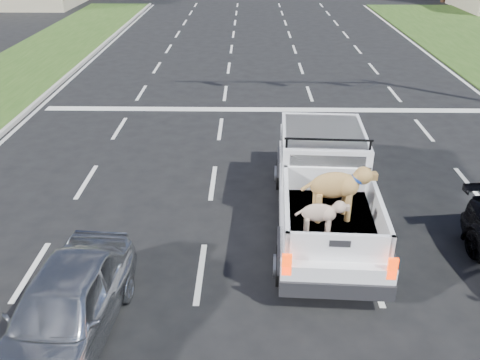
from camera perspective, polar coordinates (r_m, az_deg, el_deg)
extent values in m
plane|color=black|center=(10.60, 5.16, -10.45)|extent=(160.00, 160.00, 0.00)
cube|color=silver|center=(16.36, -14.94, 3.08)|extent=(0.12, 60.00, 0.01)
cube|color=silver|center=(15.77, -2.59, 3.10)|extent=(0.12, 60.00, 0.01)
cube|color=silver|center=(15.95, 10.08, 2.97)|extent=(0.12, 60.00, 0.01)
cube|color=silver|center=(16.86, 21.91, 2.72)|extent=(0.12, 60.00, 0.01)
cube|color=silver|center=(19.47, 3.28, 7.90)|extent=(17.00, 0.45, 0.01)
cylinder|color=black|center=(10.12, 4.93, -9.59)|extent=(0.34, 0.84, 0.82)
cylinder|color=black|center=(10.35, 15.55, -9.69)|extent=(0.34, 0.84, 0.82)
cylinder|color=black|center=(13.54, 4.76, 0.63)|extent=(0.34, 0.84, 0.82)
cylinder|color=black|center=(13.71, 12.65, 0.38)|extent=(0.34, 0.84, 0.82)
cube|color=white|center=(11.74, 9.49, -2.46)|extent=(2.34, 5.83, 0.56)
cube|color=white|center=(12.61, 9.25, 3.54)|extent=(2.11, 2.58, 0.93)
cube|color=black|center=(11.49, 9.73, 1.22)|extent=(1.68, 0.12, 0.67)
cylinder|color=black|center=(11.36, 9.92, 4.49)|extent=(1.95, 0.15, 0.05)
cube|color=black|center=(10.53, 10.15, -4.71)|extent=(2.06, 2.85, 0.06)
cube|color=white|center=(10.30, 5.20, -3.11)|extent=(0.22, 2.76, 0.56)
cube|color=white|center=(10.52, 15.27, -3.35)|extent=(0.22, 2.76, 0.56)
cube|color=white|center=(9.25, 11.06, -7.45)|extent=(1.93, 0.18, 0.56)
cube|color=#FE3405|center=(9.13, 5.27, -9.43)|extent=(0.18, 0.07, 0.43)
cube|color=#FE3405|center=(9.38, 16.72, -9.52)|extent=(0.18, 0.07, 0.43)
cube|color=black|center=(9.58, 10.75, -11.69)|extent=(2.09, 0.43, 0.32)
imported|color=#A8ABAF|center=(9.22, -19.09, -13.47)|extent=(1.88, 4.07, 1.35)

